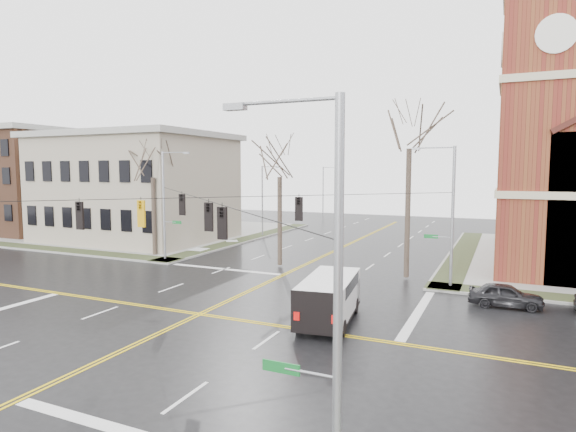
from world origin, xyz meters
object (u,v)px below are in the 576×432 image
at_px(signal_pole_se, 330,300).
at_px(tree_nw_near, 280,171).
at_px(streetlight_north_b, 324,191).
at_px(tree_ne, 409,140).
at_px(parked_car_a, 505,295).
at_px(signal_pole_nw, 166,202).
at_px(streetlight_north_a, 263,198).
at_px(cargo_van, 330,295).
at_px(tree_nw_far, 153,172).
at_px(signal_pole_ne, 450,212).

xyz_separation_m(signal_pole_se, tree_nw_near, (-12.86, 24.64, 2.59)).
relative_size(streetlight_north_b, tree_ne, 0.60).
bearing_deg(parked_car_a, tree_ne, 51.41).
relative_size(signal_pole_nw, tree_nw_near, 0.87).
relative_size(streetlight_north_a, tree_ne, 0.60).
height_order(cargo_van, tree_nw_far, tree_nw_far).
distance_m(streetlight_north_a, parked_car_a, 32.43).
height_order(streetlight_north_a, streetlight_north_b, same).
xyz_separation_m(signal_pole_ne, cargo_van, (-4.68, -9.63, -3.62)).
distance_m(tree_nw_far, tree_nw_near, 12.11).
bearing_deg(streetlight_north_b, signal_pole_nw, -91.05).
height_order(signal_pole_se, streetlight_north_a, signal_pole_se).
height_order(signal_pole_nw, signal_pole_se, same).
distance_m(streetlight_north_b, tree_ne, 40.32).
bearing_deg(signal_pole_ne, tree_nw_near, 172.72).
bearing_deg(streetlight_north_b, parked_car_a, -57.44).
relative_size(signal_pole_ne, tree_ne, 0.67).
xyz_separation_m(signal_pole_se, tree_ne, (-2.91, 24.36, 4.72)).
xyz_separation_m(streetlight_north_a, cargo_van, (17.30, -26.13, -3.13)).
bearing_deg(cargo_van, streetlight_north_b, 102.82).
xyz_separation_m(signal_pole_nw, tree_nw_far, (-2.31, 1.24, 2.46)).
xyz_separation_m(streetlight_north_a, parked_car_a, (25.41, -19.78, -3.80)).
height_order(signal_pole_se, parked_car_a, signal_pole_se).
distance_m(signal_pole_nw, tree_nw_far, 3.60).
bearing_deg(tree_nw_near, streetlight_north_a, 121.54).
distance_m(cargo_van, tree_nw_far, 23.80).
xyz_separation_m(signal_pole_se, parked_car_a, (3.43, 19.72, -4.28)).
bearing_deg(signal_pole_se, tree_nw_far, 135.83).
bearing_deg(signal_pole_ne, parked_car_a, -43.73).
relative_size(signal_pole_se, streetlight_north_a, 1.12).
distance_m(signal_pole_se, parked_car_a, 20.46).
height_order(parked_car_a, tree_nw_far, tree_nw_far).
xyz_separation_m(streetlight_north_a, tree_nw_near, (9.12, -14.86, 3.07)).
height_order(streetlight_north_a, tree_nw_far, tree_nw_far).
bearing_deg(signal_pole_ne, tree_nw_far, 177.15).
bearing_deg(streetlight_north_b, signal_pole_ne, -58.95).
height_order(signal_pole_ne, streetlight_north_b, signal_pole_ne).
bearing_deg(tree_nw_far, parked_car_a, -9.06).
distance_m(signal_pole_ne, streetlight_north_a, 27.48).
height_order(tree_nw_far, tree_ne, tree_ne).
bearing_deg(tree_nw_near, signal_pole_se, -62.45).
xyz_separation_m(signal_pole_ne, tree_ne, (-2.91, 1.36, 4.72)).
distance_m(signal_pole_nw, tree_nw_near, 10.26).
height_order(streetlight_north_b, tree_nw_far, tree_nw_far).
distance_m(signal_pole_ne, tree_nw_far, 25.11).
distance_m(streetlight_north_a, streetlight_north_b, 20.00).
bearing_deg(tree_nw_near, streetlight_north_b, 104.66).
distance_m(streetlight_north_b, cargo_van, 49.37).
relative_size(signal_pole_ne, signal_pole_se, 1.00).
relative_size(cargo_van, parked_car_a, 1.58).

